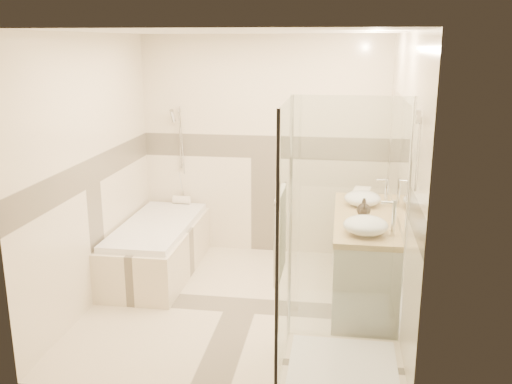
# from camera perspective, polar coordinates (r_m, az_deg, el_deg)

# --- Properties ---
(room) EXTENTS (2.82, 3.02, 2.52)m
(room) POSITION_cam_1_polar(r_m,az_deg,el_deg) (5.08, -0.90, 1.61)
(room) COLOR beige
(room) RESTS_ON ground
(bathtub) EXTENTS (0.75, 1.70, 0.56)m
(bathtub) POSITION_cam_1_polar(r_m,az_deg,el_deg) (6.21, -9.81, -5.30)
(bathtub) COLOR beige
(bathtub) RESTS_ON ground
(vanity) EXTENTS (0.58, 1.62, 0.85)m
(vanity) POSITION_cam_1_polar(r_m,az_deg,el_deg) (5.55, 10.68, -6.52)
(vanity) COLOR silver
(vanity) RESTS_ON ground
(shower_enclosure) EXTENTS (0.96, 0.93, 2.04)m
(shower_enclosure) POSITION_cam_1_polar(r_m,az_deg,el_deg) (4.34, 7.31, -11.49)
(shower_enclosure) COLOR beige
(shower_enclosure) RESTS_ON ground
(vessel_sink_near) EXTENTS (0.36, 0.36, 0.14)m
(vessel_sink_near) POSITION_cam_1_polar(r_m,az_deg,el_deg) (5.71, 10.61, -0.63)
(vessel_sink_near) COLOR white
(vessel_sink_near) RESTS_ON vanity
(vessel_sink_far) EXTENTS (0.38, 0.38, 0.15)m
(vessel_sink_far) POSITION_cam_1_polar(r_m,az_deg,el_deg) (4.88, 10.91, -3.29)
(vessel_sink_far) COLOR white
(vessel_sink_far) RESTS_ON vanity
(faucet_near) EXTENTS (0.12, 0.03, 0.28)m
(faucet_near) POSITION_cam_1_polar(r_m,az_deg,el_deg) (5.70, 12.82, 0.17)
(faucet_near) COLOR silver
(faucet_near) RESTS_ON vanity
(faucet_far) EXTENTS (0.12, 0.03, 0.30)m
(faucet_far) POSITION_cam_1_polar(r_m,az_deg,el_deg) (4.86, 13.50, -2.26)
(faucet_far) COLOR silver
(faucet_far) RESTS_ON vanity
(amenity_bottle_a) EXTENTS (0.08, 0.08, 0.15)m
(amenity_bottle_a) POSITION_cam_1_polar(r_m,az_deg,el_deg) (5.27, 10.76, -1.92)
(amenity_bottle_a) COLOR black
(amenity_bottle_a) RESTS_ON vanity
(amenity_bottle_b) EXTENTS (0.17, 0.17, 0.17)m
(amenity_bottle_b) POSITION_cam_1_polar(r_m,az_deg,el_deg) (5.37, 10.73, -1.51)
(amenity_bottle_b) COLOR black
(amenity_bottle_b) RESTS_ON vanity
(folded_towels) EXTENTS (0.20, 0.30, 0.09)m
(folded_towels) POSITION_cam_1_polar(r_m,az_deg,el_deg) (6.01, 10.52, -0.14)
(folded_towels) COLOR white
(folded_towels) RESTS_ON vanity
(rolled_towel) EXTENTS (0.21, 0.09, 0.09)m
(rolled_towel) POSITION_cam_1_polar(r_m,az_deg,el_deg) (6.79, -7.44, -0.78)
(rolled_towel) COLOR white
(rolled_towel) RESTS_ON bathtub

